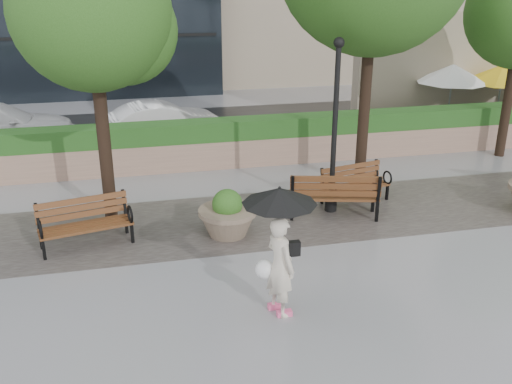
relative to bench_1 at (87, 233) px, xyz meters
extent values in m
plane|color=gray|center=(4.33, -2.46, -0.29)|extent=(100.00, 100.00, 0.00)
cube|color=#383330|center=(4.33, 0.54, -0.29)|extent=(28.00, 3.20, 0.01)
cube|color=tan|center=(4.33, 4.54, 0.11)|extent=(24.00, 0.80, 0.80)
cube|color=#244D19|center=(4.33, 4.54, 0.78)|extent=(24.00, 0.75, 0.55)
cube|color=tan|center=(13.83, 7.54, 1.71)|extent=(10.00, 0.60, 4.00)
cube|color=#244D19|center=(13.33, 5.34, 0.16)|extent=(8.00, 0.50, 0.90)
cube|color=black|center=(4.33, 8.54, -0.29)|extent=(40.00, 7.00, 0.00)
cube|color=brown|center=(0.01, -0.04, 0.16)|extent=(1.92, 0.94, 0.05)
cube|color=brown|center=(-0.05, 0.24, 0.47)|extent=(1.82, 0.52, 0.43)
cube|color=black|center=(0.00, -0.01, -0.06)|extent=(1.94, 1.04, 0.47)
torus|color=black|center=(-0.80, -0.41, 0.34)|extent=(0.13, 0.38, 0.38)
torus|color=black|center=(0.90, -0.03, 0.34)|extent=(0.13, 0.38, 0.38)
cube|color=brown|center=(5.46, 0.35, 0.20)|extent=(2.11, 1.09, 0.06)
cube|color=brown|center=(5.38, 0.05, 0.55)|extent=(1.99, 0.64, 0.47)
cube|color=black|center=(5.45, 0.32, -0.03)|extent=(2.14, 1.20, 0.52)
torus|color=black|center=(6.43, 0.31, 0.40)|extent=(0.16, 0.42, 0.42)
torus|color=black|center=(4.58, 0.79, 0.40)|extent=(0.16, 0.42, 0.42)
cube|color=brown|center=(6.27, 1.00, 0.12)|extent=(1.74, 0.85, 0.05)
cube|color=brown|center=(6.22, 1.26, 0.41)|extent=(1.66, 0.47, 0.39)
cube|color=black|center=(6.27, 1.03, -0.08)|extent=(1.76, 0.94, 0.43)
torus|color=black|center=(5.54, 0.67, 0.28)|extent=(0.12, 0.35, 0.34)
torus|color=black|center=(7.08, 1.00, 0.28)|extent=(0.12, 0.35, 0.34)
cylinder|color=#7F6B56|center=(2.91, -0.13, 0.26)|extent=(1.24, 1.24, 0.10)
sphere|color=#1E4313|center=(2.91, -0.13, 0.43)|extent=(0.64, 0.64, 0.64)
cylinder|color=black|center=(5.51, 0.64, 1.62)|extent=(0.12, 0.12, 3.82)
cylinder|color=black|center=(5.51, 0.64, -0.14)|extent=(0.28, 0.28, 0.30)
sphere|color=black|center=(5.51, 0.64, 3.58)|extent=(0.24, 0.24, 0.24)
cylinder|color=black|center=(0.47, 1.18, 1.83)|extent=(0.28, 0.28, 4.25)
sphere|color=#1E4313|center=(0.47, 1.18, 4.26)|extent=(3.21, 3.21, 3.21)
sphere|color=#1E4313|center=(1.07, 1.48, 3.84)|extent=(2.25, 2.25, 2.25)
cylinder|color=black|center=(6.83, 2.09, 2.33)|extent=(0.28, 0.28, 5.25)
cylinder|color=black|center=(12.04, 3.58, 1.67)|extent=(0.28, 0.28, 3.92)
cylinder|color=black|center=(12.01, 6.65, -0.24)|extent=(0.40, 0.40, 0.10)
cylinder|color=#99999E|center=(12.01, 6.65, 0.81)|extent=(0.06, 0.06, 2.20)
cone|color=white|center=(12.01, 6.65, 1.71)|extent=(2.50, 2.50, 0.60)
cylinder|color=black|center=(13.69, 6.27, -0.24)|extent=(0.40, 0.40, 0.10)
cylinder|color=#99999E|center=(13.69, 6.27, 0.81)|extent=(0.06, 0.06, 2.20)
cone|color=gold|center=(13.69, 6.27, 1.71)|extent=(2.50, 2.50, 0.60)
imported|color=white|center=(2.10, 7.56, 0.35)|extent=(4.09, 2.10, 1.29)
imported|color=beige|center=(3.22, -3.23, 0.62)|extent=(0.66, 0.78, 1.83)
cube|color=#F2598C|center=(3.18, -3.12, -0.25)|extent=(0.19, 0.28, 0.09)
cube|color=#F2598C|center=(3.27, -3.36, -0.25)|extent=(0.19, 0.28, 0.09)
cube|color=black|center=(3.41, -3.11, 0.79)|extent=(0.23, 0.36, 0.25)
sphere|color=white|center=(3.00, -3.08, 0.45)|extent=(0.32, 0.32, 0.32)
cylinder|color=black|center=(3.20, -3.18, 1.31)|extent=(0.02, 0.02, 0.97)
cone|color=black|center=(3.20, -3.18, 1.76)|extent=(1.19, 1.19, 0.25)
camera|label=1|loc=(1.03, -11.05, 5.00)|focal=40.00mm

